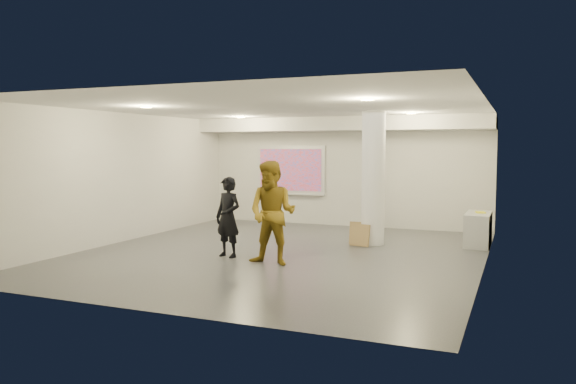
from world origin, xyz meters
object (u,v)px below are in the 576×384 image
at_px(projection_screen, 291,171).
at_px(credenza, 478,229).
at_px(woman, 228,217).
at_px(man, 272,213).
at_px(column, 373,178).

height_order(projection_screen, credenza, projection_screen).
xyz_separation_m(credenza, woman, (-4.55, -3.30, 0.44)).
xyz_separation_m(projection_screen, woman, (0.77, -5.20, -0.72)).
distance_m(woman, man, 1.20).
bearing_deg(man, credenza, 47.00).
relative_size(column, credenza, 2.38).
xyz_separation_m(column, projection_screen, (-3.10, 2.65, 0.03)).
relative_size(woman, man, 0.83).
relative_size(credenza, woman, 0.78).
bearing_deg(woman, man, -4.15).
height_order(column, man, column).
distance_m(credenza, woman, 5.63).
distance_m(column, credenza, 2.60).
distance_m(column, woman, 3.52).
height_order(projection_screen, man, projection_screen).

